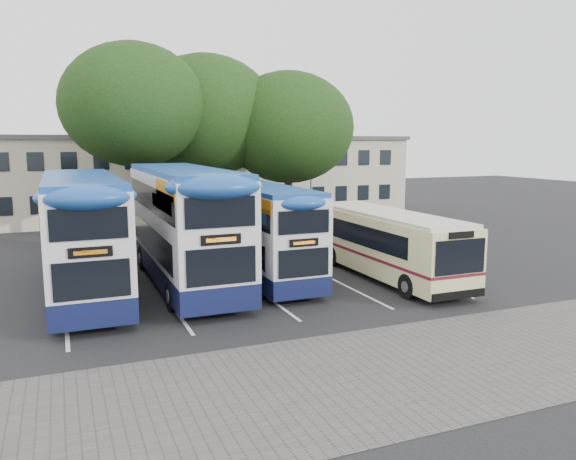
# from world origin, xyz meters

# --- Properties ---
(ground) EXTENTS (120.00, 120.00, 0.00)m
(ground) POSITION_xyz_m (0.00, 0.00, 0.00)
(ground) COLOR black
(ground) RESTS_ON ground
(paving_strip) EXTENTS (40.00, 6.00, 0.01)m
(paving_strip) POSITION_xyz_m (-2.00, -5.00, 0.01)
(paving_strip) COLOR #595654
(paving_strip) RESTS_ON ground
(bay_lines) EXTENTS (14.12, 11.00, 0.01)m
(bay_lines) POSITION_xyz_m (-3.75, 5.00, 0.01)
(bay_lines) COLOR silver
(bay_lines) RESTS_ON ground
(depot_building) EXTENTS (32.40, 8.40, 6.20)m
(depot_building) POSITION_xyz_m (0.00, 26.99, 3.15)
(depot_building) COLOR beige
(depot_building) RESTS_ON ground
(lamp_post) EXTENTS (0.25, 1.05, 9.06)m
(lamp_post) POSITION_xyz_m (6.00, 19.97, 5.08)
(lamp_post) COLOR gray
(lamp_post) RESTS_ON ground
(tree_left) EXTENTS (8.05, 8.05, 11.21)m
(tree_left) POSITION_xyz_m (-6.59, 16.36, 7.77)
(tree_left) COLOR black
(tree_left) RESTS_ON ground
(tree_mid) EXTENTS (8.91, 8.91, 11.14)m
(tree_mid) POSITION_xyz_m (-1.95, 18.56, 7.34)
(tree_mid) COLOR black
(tree_mid) RESTS_ON ground
(tree_right) EXTENTS (8.24, 8.24, 10.14)m
(tree_right) POSITION_xyz_m (2.94, 16.82, 6.63)
(tree_right) COLOR black
(tree_right) RESTS_ON ground
(bus_dd_left) EXTENTS (2.62, 10.80, 4.50)m
(bus_dd_left) POSITION_xyz_m (-9.99, 5.73, 2.48)
(bus_dd_left) COLOR #11163E
(bus_dd_left) RESTS_ON ground
(bus_dd_mid) EXTENTS (2.74, 11.30, 4.71)m
(bus_dd_mid) POSITION_xyz_m (-6.13, 5.94, 2.59)
(bus_dd_mid) COLOR #11163E
(bus_dd_mid) RESTS_ON ground
(bus_dd_right) EXTENTS (2.31, 9.50, 3.96)m
(bus_dd_right) POSITION_xyz_m (-2.98, 5.78, 2.18)
(bus_dd_right) COLOR #11163E
(bus_dd_right) RESTS_ON ground
(bus_single) EXTENTS (2.41, 9.47, 2.82)m
(bus_single) POSITION_xyz_m (2.05, 3.74, 1.60)
(bus_single) COLOR beige
(bus_single) RESTS_ON ground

